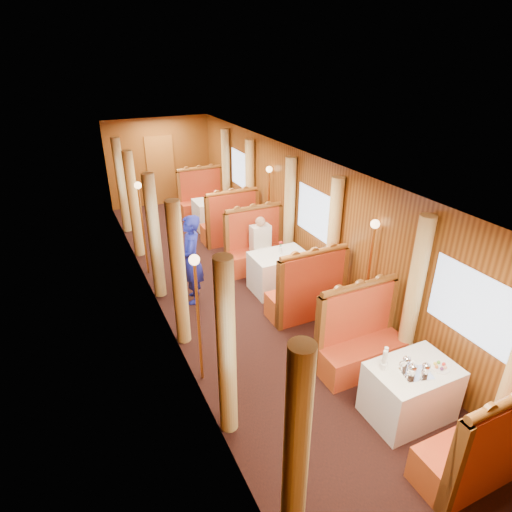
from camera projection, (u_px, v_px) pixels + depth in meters
floor at (243, 297)px, 8.06m from camera, size 3.00×12.00×0.01m
ceiling at (241, 166)px, 6.96m from camera, size 3.00×12.00×0.01m
wall_far at (160, 162)px, 12.39m from camera, size 3.00×0.01×2.50m
wall_left at (158, 252)px, 6.94m from camera, size 0.01×12.00×2.50m
wall_right at (315, 223)px, 8.08m from camera, size 0.01×12.00×2.50m
doorway_far at (161, 171)px, 12.48m from camera, size 0.80×0.04×2.00m
table_near at (410, 392)px, 5.33m from camera, size 1.05×0.72×0.75m
banquette_near_fwd at (480, 451)px, 4.49m from camera, size 1.30×0.55×1.34m
banquette_near_aft at (360, 343)px, 6.14m from camera, size 1.30×0.55×1.34m
table_mid at (279, 272)px, 8.18m from camera, size 1.05×0.72×0.75m
banquette_mid_fwd at (307, 295)px, 7.33m from camera, size 1.30×0.55×1.34m
banquette_mid_aft at (256, 249)px, 8.98m from camera, size 1.30×0.55×1.34m
table_far at (215, 214)px, 11.03m from camera, size 1.05×0.72×0.75m
banquette_far_fwd at (230, 225)px, 10.18m from camera, size 1.30×0.55×1.34m
banquette_far_aft at (203, 201)px, 11.83m from camera, size 1.30×0.55×1.34m
tea_tray at (416, 374)px, 5.07m from camera, size 0.39×0.34×0.01m
teapot_left at (412, 372)px, 5.00m from camera, size 0.19×0.15×0.14m
teapot_right at (425, 371)px, 5.02m from camera, size 0.20×0.17×0.14m
teapot_back at (406, 364)px, 5.13m from camera, size 0.20×0.17×0.14m
fruit_plate at (440, 367)px, 5.17m from camera, size 0.24×0.24×0.05m
cup_inboard at (384, 362)px, 5.11m from camera, size 0.08×0.08×0.26m
cup_outboard at (385, 358)px, 5.17m from camera, size 0.08×0.08×0.26m
rose_vase_mid at (281, 245)px, 7.97m from camera, size 0.06×0.06×0.36m
rose_vase_far at (215, 193)px, 10.79m from camera, size 0.06×0.06×0.36m
window_left_near at (246, 378)px, 4.01m from camera, size 0.01×1.20×0.90m
curtain_left_near_a at (296, 459)px, 3.54m from camera, size 0.22×0.22×2.35m
curtain_left_near_b at (226, 350)px, 4.80m from camera, size 0.22×0.22×2.35m
window_right_near at (471, 305)px, 5.14m from camera, size 0.01×1.20×0.90m
curtain_right_near_b at (414, 296)px, 5.86m from camera, size 0.22×0.22×2.35m
window_left_mid at (157, 241)px, 6.86m from camera, size 0.01×1.20×0.90m
curtain_left_mid_a at (179, 275)px, 6.38m from camera, size 0.22×0.22×2.35m
curtain_left_mid_b at (155, 238)px, 7.65m from camera, size 0.22×0.22×2.35m
window_right_mid at (315, 213)px, 7.99m from camera, size 0.01×1.20×0.90m
curtain_right_mid_a at (333, 243)px, 7.44m from camera, size 0.22×0.22×2.35m
curtain_right_mid_b at (289, 215)px, 8.70m from camera, size 0.22×0.22×2.35m
window_left_far at (121, 184)px, 9.70m from camera, size 0.01×1.20×0.90m
curtain_left_far_a at (134, 205)px, 9.23m from camera, size 0.22×0.22×2.35m
curtain_left_far_b at (122, 186)px, 10.50m from camera, size 0.22×0.22×2.35m
window_right_far at (241, 170)px, 10.84m from camera, size 0.01×1.20×0.90m
curtain_right_far_a at (250, 189)px, 10.28m from camera, size 0.22×0.22×2.35m
curtain_right_far_b at (226, 173)px, 11.55m from camera, size 0.22×0.22×2.35m
sconce_left_fore at (197, 294)px, 5.49m from camera, size 0.14×0.14×1.95m
sconce_right_fore at (371, 254)px, 6.56m from camera, size 0.14×0.14×1.95m
sconce_left_aft at (141, 210)px, 8.34m from camera, size 0.14×0.14×1.95m
sconce_right_aft at (269, 192)px, 9.41m from camera, size 0.14×0.14×1.95m
steward at (191, 260)px, 7.62m from camera, size 0.57×0.70×1.67m
passenger at (261, 239)px, 8.67m from camera, size 0.40×0.44×0.76m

